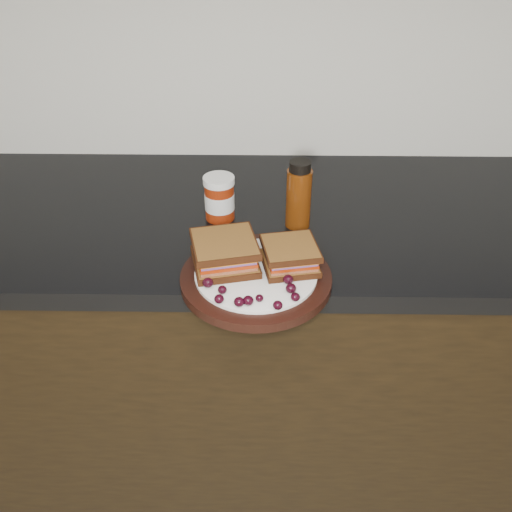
{
  "coord_description": "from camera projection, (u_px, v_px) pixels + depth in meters",
  "views": [
    {
      "loc": [
        -0.04,
        0.6,
        1.54
      ],
      "look_at": [
        -0.06,
        1.44,
        0.96
      ],
      "focal_mm": 40.0,
      "sensor_mm": 36.0,
      "label": 1
    }
  ],
  "objects": [
    {
      "name": "grape_12",
      "position": [
        288.0,
        255.0,
        1.07
      ],
      "size": [
        0.02,
        0.02,
        0.02
      ],
      "primitive_type": "ellipsoid",
      "color": "black",
      "rests_on": "plate"
    },
    {
      "name": "grape_4",
      "position": [
        248.0,
        301.0,
        0.96
      ],
      "size": [
        0.02,
        0.02,
        0.02
      ],
      "primitive_type": "ellipsoid",
      "color": "black",
      "rests_on": "plate"
    },
    {
      "name": "sandwich_right",
      "position": [
        290.0,
        256.0,
        1.05
      ],
      "size": [
        0.12,
        0.12,
        0.05
      ],
      "primitive_type": null,
      "rotation": [
        0.0,
        0.0,
        0.19
      ],
      "color": "brown",
      "rests_on": "plate"
    },
    {
      "name": "grape_10",
      "position": [
        307.0,
        270.0,
        1.03
      ],
      "size": [
        0.02,
        0.02,
        0.02
      ],
      "primitive_type": "ellipsoid",
      "color": "black",
      "rests_on": "plate"
    },
    {
      "name": "grape_6",
      "position": [
        278.0,
        305.0,
        0.96
      ],
      "size": [
        0.02,
        0.02,
        0.02
      ],
      "primitive_type": "ellipsoid",
      "color": "black",
      "rests_on": "plate"
    },
    {
      "name": "grape_19",
      "position": [
        212.0,
        266.0,
        1.04
      ],
      "size": [
        0.02,
        0.02,
        0.02
      ],
      "primitive_type": "ellipsoid",
      "color": "black",
      "rests_on": "plate"
    },
    {
      "name": "base_cabinets",
      "position": [
        278.0,
        362.0,
        1.54
      ],
      "size": [
        3.96,
        0.58,
        0.86
      ],
      "primitive_type": "cube",
      "color": "black",
      "rests_on": "ground_plane"
    },
    {
      "name": "grape_13",
      "position": [
        232.0,
        249.0,
        1.09
      ],
      "size": [
        0.02,
        0.02,
        0.02
      ],
      "primitive_type": "ellipsoid",
      "color": "black",
      "rests_on": "plate"
    },
    {
      "name": "grape_1",
      "position": [
        222.0,
        290.0,
        0.99
      ],
      "size": [
        0.02,
        0.02,
        0.01
      ],
      "primitive_type": "ellipsoid",
      "color": "black",
      "rests_on": "plate"
    },
    {
      "name": "grape_17",
      "position": [
        230.0,
        255.0,
        1.08
      ],
      "size": [
        0.02,
        0.02,
        0.02
      ],
      "primitive_type": "ellipsoid",
      "color": "black",
      "rests_on": "plate"
    },
    {
      "name": "grape_9",
      "position": [
        288.0,
        279.0,
        1.01
      ],
      "size": [
        0.02,
        0.02,
        0.02
      ],
      "primitive_type": "ellipsoid",
      "color": "black",
      "rests_on": "plate"
    },
    {
      "name": "grape_18",
      "position": [
        216.0,
        261.0,
        1.06
      ],
      "size": [
        0.02,
        0.02,
        0.02
      ],
      "primitive_type": "ellipsoid",
      "color": "black",
      "rests_on": "plate"
    },
    {
      "name": "grape_14",
      "position": [
        215.0,
        254.0,
        1.08
      ],
      "size": [
        0.02,
        0.02,
        0.01
      ],
      "primitive_type": "ellipsoid",
      "color": "black",
      "rests_on": "plate"
    },
    {
      "name": "grape_0",
      "position": [
        208.0,
        283.0,
        1.01
      ],
      "size": [
        0.02,
        0.02,
        0.02
      ],
      "primitive_type": "ellipsoid",
      "color": "black",
      "rests_on": "plate"
    },
    {
      "name": "grape_8",
      "position": [
        291.0,
        288.0,
        0.99
      ],
      "size": [
        0.02,
        0.02,
        0.02
      ],
      "primitive_type": "ellipsoid",
      "color": "black",
      "rests_on": "plate"
    },
    {
      "name": "oil_bottle",
      "position": [
        299.0,
        194.0,
        1.19
      ],
      "size": [
        0.06,
        0.06,
        0.15
      ],
      "primitive_type": "cylinder",
      "rotation": [
        0.0,
        0.0,
        -0.17
      ],
      "color": "#4A2007",
      "rests_on": "countertop"
    },
    {
      "name": "plate",
      "position": [
        256.0,
        279.0,
        1.05
      ],
      "size": [
        0.28,
        0.28,
        0.02
      ],
      "primitive_type": "cylinder",
      "color": "black",
      "rests_on": "countertop"
    },
    {
      "name": "grape_2",
      "position": [
        219.0,
        299.0,
        0.97
      ],
      "size": [
        0.02,
        0.02,
        0.02
      ],
      "primitive_type": "ellipsoid",
      "color": "black",
      "rests_on": "plate"
    },
    {
      "name": "grape_15",
      "position": [
        222.0,
        263.0,
        1.06
      ],
      "size": [
        0.02,
        0.02,
        0.02
      ],
      "primitive_type": "ellipsoid",
      "color": "black",
      "rests_on": "plate"
    },
    {
      "name": "countertop",
      "position": [
        283.0,
        220.0,
        1.28
      ],
      "size": [
        3.98,
        0.6,
        0.04
      ],
      "primitive_type": "cube",
      "color": "black",
      "rests_on": "base_cabinets"
    },
    {
      "name": "grape_7",
      "position": [
        295.0,
        297.0,
        0.97
      ],
      "size": [
        0.02,
        0.02,
        0.02
      ],
      "primitive_type": "ellipsoid",
      "color": "black",
      "rests_on": "plate"
    },
    {
      "name": "sandwich_left",
      "position": [
        225.0,
        253.0,
        1.05
      ],
      "size": [
        0.14,
        0.14,
        0.05
      ],
      "primitive_type": null,
      "rotation": [
        0.0,
        0.0,
        0.22
      ],
      "color": "brown",
      "rests_on": "plate"
    },
    {
      "name": "grape_16",
      "position": [
        202.0,
        274.0,
        1.03
      ],
      "size": [
        0.02,
        0.02,
        0.02
      ],
      "primitive_type": "ellipsoid",
      "color": "black",
      "rests_on": "plate"
    },
    {
      "name": "grape_11",
      "position": [
        293.0,
        264.0,
        1.05
      ],
      "size": [
        0.02,
        0.02,
        0.02
      ],
      "primitive_type": "ellipsoid",
      "color": "black",
      "rests_on": "plate"
    },
    {
      "name": "grape_5",
      "position": [
        259.0,
        298.0,
        0.97
      ],
      "size": [
        0.01,
        0.01,
        0.01
      ],
      "primitive_type": "ellipsoid",
      "color": "black",
      "rests_on": "plate"
    },
    {
      "name": "grape_3",
      "position": [
        239.0,
        302.0,
        0.96
      ],
      "size": [
        0.02,
        0.02,
        0.02
      ],
      "primitive_type": "ellipsoid",
      "color": "black",
      "rests_on": "plate"
    },
    {
      "name": "condiment_jar",
      "position": [
        219.0,
        198.0,
        1.22
      ],
      "size": [
        0.08,
        0.08,
        0.1
      ],
      "primitive_type": "cylinder",
      "rotation": [
        0.0,
        0.0,
        0.28
      ],
      "color": "maroon",
      "rests_on": "countertop"
    }
  ]
}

